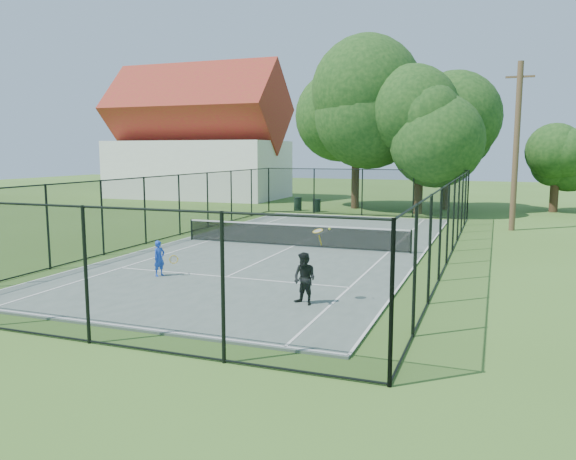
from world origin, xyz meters
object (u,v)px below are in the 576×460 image
(utility_pole, at_px, (516,146))
(player_blue, at_px, (159,258))
(trash_bin_right, at_px, (317,205))
(tennis_net, at_px, (293,234))
(trash_bin_left, at_px, (298,204))
(player_black, at_px, (305,278))

(utility_pole, bearing_deg, player_blue, -124.69)
(utility_pole, height_order, player_blue, utility_pole)
(trash_bin_right, bearing_deg, tennis_net, -76.41)
(utility_pole, relative_size, player_blue, 7.38)
(trash_bin_left, relative_size, trash_bin_right, 1.06)
(tennis_net, height_order, trash_bin_left, tennis_net)
(trash_bin_left, height_order, player_blue, player_blue)
(player_blue, height_order, player_black, player_black)
(trash_bin_right, relative_size, player_black, 0.43)
(tennis_net, distance_m, player_blue, 7.32)
(tennis_net, distance_m, trash_bin_left, 15.23)
(tennis_net, relative_size, trash_bin_right, 11.51)
(trash_bin_right, height_order, player_black, player_black)
(trash_bin_left, bearing_deg, player_black, -70.14)
(trash_bin_left, height_order, utility_pole, utility_pole)
(trash_bin_left, relative_size, player_blue, 0.80)
(trash_bin_left, distance_m, trash_bin_right, 1.52)
(trash_bin_right, xyz_separation_m, player_blue, (1.27, -21.09, 0.20))
(trash_bin_right, distance_m, player_black, 23.72)
(tennis_net, relative_size, trash_bin_left, 10.84)
(player_blue, distance_m, player_black, 5.80)
(utility_pole, xyz_separation_m, player_blue, (-11.08, -16.01, -3.73))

